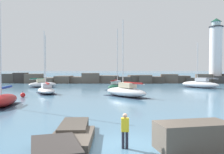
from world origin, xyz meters
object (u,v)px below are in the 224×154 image
object	(u,v)px
sailboat_moored_0	(127,91)
mooring_buoy_orange_near	(24,95)
sailboat_moored_2	(44,84)
sailboat_moored_5	(48,90)
sailboat_moored_3	(4,100)
lighthouse	(217,54)
sailboat_moored_1	(201,84)
sailboat_moored_6	(118,86)
person_on_rocks	(126,129)

from	to	relation	value
sailboat_moored_0	mooring_buoy_orange_near	xyz separation A→B (m)	(-13.28, -0.69, -0.40)
mooring_buoy_orange_near	sailboat_moored_0	bearing A→B (deg)	2.98
sailboat_moored_2	sailboat_moored_5	xyz separation A→B (m)	(3.97, -12.10, -0.10)
sailboat_moored_0	sailboat_moored_3	xyz separation A→B (m)	(-12.57, -8.17, -0.09)
lighthouse	sailboat_moored_5	xyz separation A→B (m)	(-36.05, -26.87, -6.67)
sailboat_moored_0	sailboat_moored_1	bearing A→B (deg)	44.36
sailboat_moored_2	sailboat_moored_3	size ratio (longest dim) A/B	1.09
sailboat_moored_1	sailboat_moored_3	xyz separation A→B (m)	(-27.50, -22.77, -0.10)
sailboat_moored_2	sailboat_moored_6	distance (m)	15.17
lighthouse	sailboat_moored_3	world-z (taller)	lighthouse
sailboat_moored_3	sailboat_moored_5	world-z (taller)	sailboat_moored_3
lighthouse	sailboat_moored_6	xyz separation A→B (m)	(-25.60, -19.48, -6.63)
mooring_buoy_orange_near	sailboat_moored_5	bearing A→B (deg)	68.88
sailboat_moored_2	sailboat_moored_1	bearing A→B (deg)	-2.72
sailboat_moored_2	sailboat_moored_5	world-z (taller)	sailboat_moored_2
sailboat_moored_1	sailboat_moored_6	world-z (taller)	sailboat_moored_6
person_on_rocks	sailboat_moored_6	bearing A→B (deg)	89.72
sailboat_moored_2	person_on_rocks	xyz separation A→B (m)	(14.26, -37.10, 0.26)
sailboat_moored_1	mooring_buoy_orange_near	distance (m)	32.10
sailboat_moored_2	person_on_rocks	bearing A→B (deg)	-68.97
sailboat_moored_3	sailboat_moored_6	xyz separation A→B (m)	(11.53, 19.51, -0.02)
sailboat_moored_2	mooring_buoy_orange_near	bearing A→B (deg)	-82.60
lighthouse	sailboat_moored_0	bearing A→B (deg)	-128.55
lighthouse	sailboat_moored_1	world-z (taller)	lighthouse
sailboat_moored_0	sailboat_moored_3	world-z (taller)	sailboat_moored_0
sailboat_moored_3	mooring_buoy_orange_near	world-z (taller)	sailboat_moored_3
sailboat_moored_3	sailboat_moored_5	xyz separation A→B (m)	(1.08, 12.12, -0.06)
sailboat_moored_6	person_on_rocks	size ratio (longest dim) A/B	6.45
sailboat_moored_0	person_on_rocks	xyz separation A→B (m)	(-1.19, -21.05, 0.22)
sailboat_moored_1	lighthouse	bearing A→B (deg)	59.30
sailboat_moored_0	mooring_buoy_orange_near	bearing A→B (deg)	-177.02
sailboat_moored_1	sailboat_moored_3	world-z (taller)	sailboat_moored_3
sailboat_moored_0	sailboat_moored_1	world-z (taller)	sailboat_moored_0
person_on_rocks	mooring_buoy_orange_near	bearing A→B (deg)	120.70
person_on_rocks	sailboat_moored_2	bearing A→B (deg)	111.03
sailboat_moored_3	lighthouse	bearing A→B (deg)	46.40
sailboat_moored_0	lighthouse	bearing A→B (deg)	51.45
sailboat_moored_0	sailboat_moored_5	distance (m)	12.15
sailboat_moored_3	sailboat_moored_0	bearing A→B (deg)	33.02
sailboat_moored_1	mooring_buoy_orange_near	size ratio (longest dim) A/B	10.43
sailboat_moored_3	sailboat_moored_6	bearing A→B (deg)	59.42
sailboat_moored_5	sailboat_moored_6	size ratio (longest dim) A/B	0.80
sailboat_moored_6	mooring_buoy_orange_near	world-z (taller)	sailboat_moored_6
sailboat_moored_0	sailboat_moored_5	world-z (taller)	sailboat_moored_0
sailboat_moored_1	sailboat_moored_6	bearing A→B (deg)	-168.46
sailboat_moored_0	sailboat_moored_3	size ratio (longest dim) A/B	1.01
sailboat_moored_5	mooring_buoy_orange_near	distance (m)	4.99
sailboat_moored_6	mooring_buoy_orange_near	xyz separation A→B (m)	(-12.25, -12.03, -0.29)
sailboat_moored_6	sailboat_moored_1	bearing A→B (deg)	11.54
lighthouse	sailboat_moored_2	xyz separation A→B (m)	(-40.02, -14.77, -6.57)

